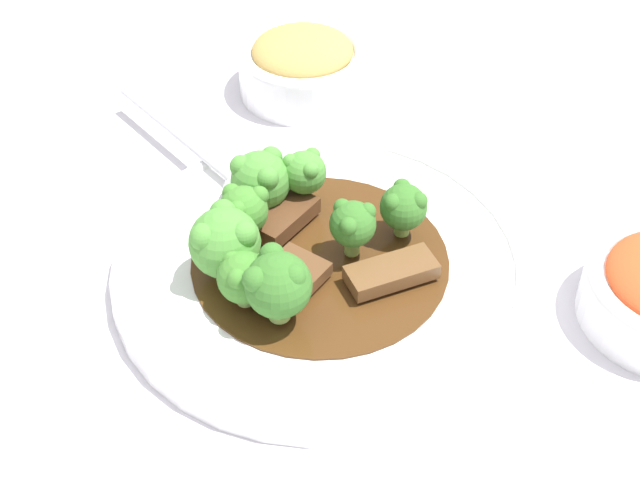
{
  "coord_description": "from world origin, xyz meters",
  "views": [
    {
      "loc": [
        0.19,
        -0.41,
        0.46
      ],
      "look_at": [
        0.0,
        0.0,
        0.03
      ],
      "focal_mm": 50.0,
      "sensor_mm": 36.0,
      "label": 1
    }
  ],
  "objects_px": {
    "broccoli_floret_2": "(304,172)",
    "broccoli_floret_5": "(261,179)",
    "beef_strip_2": "(285,218)",
    "broccoli_floret_4": "(243,210)",
    "broccoli_floret_3": "(404,206)",
    "side_bowl_appetizer": "(303,64)",
    "broccoli_floret_6": "(274,283)",
    "sauce_dish": "(35,440)",
    "beef_strip_1": "(391,272)",
    "serving_spoon": "(241,184)",
    "beef_strip_0": "(292,276)",
    "main_plate": "(320,264)",
    "broccoli_floret_7": "(353,224)",
    "broccoli_floret_1": "(244,277)",
    "broccoli_floret_0": "(225,241)"
  },
  "relations": [
    {
      "from": "broccoli_floret_2",
      "to": "broccoli_floret_5",
      "type": "height_order",
      "value": "broccoli_floret_5"
    },
    {
      "from": "beef_strip_2",
      "to": "broccoli_floret_4",
      "type": "bearing_deg",
      "value": -122.85
    },
    {
      "from": "broccoli_floret_4",
      "to": "broccoli_floret_5",
      "type": "xyz_separation_m",
      "value": [
        -0.01,
        0.04,
        -0.0
      ]
    },
    {
      "from": "broccoli_floret_3",
      "to": "side_bowl_appetizer",
      "type": "xyz_separation_m",
      "value": [
        -0.16,
        0.16,
        -0.02
      ]
    },
    {
      "from": "broccoli_floret_5",
      "to": "broccoli_floret_6",
      "type": "xyz_separation_m",
      "value": [
        0.06,
        -0.09,
        0.0
      ]
    },
    {
      "from": "broccoli_floret_6",
      "to": "sauce_dish",
      "type": "distance_m",
      "value": 0.17
    },
    {
      "from": "beef_strip_1",
      "to": "serving_spoon",
      "type": "height_order",
      "value": "serving_spoon"
    },
    {
      "from": "beef_strip_0",
      "to": "side_bowl_appetizer",
      "type": "xyz_separation_m",
      "value": [
        -0.11,
        0.24,
        0.0
      ]
    },
    {
      "from": "main_plate",
      "to": "broccoli_floret_5",
      "type": "bearing_deg",
      "value": 153.95
    },
    {
      "from": "broccoli_floret_5",
      "to": "broccoli_floret_6",
      "type": "distance_m",
      "value": 0.11
    },
    {
      "from": "broccoli_floret_4",
      "to": "broccoli_floret_7",
      "type": "height_order",
      "value": "broccoli_floret_4"
    },
    {
      "from": "broccoli_floret_6",
      "to": "serving_spoon",
      "type": "distance_m",
      "value": 0.13
    },
    {
      "from": "broccoli_floret_6",
      "to": "sauce_dish",
      "type": "bearing_deg",
      "value": -123.1
    },
    {
      "from": "broccoli_floret_1",
      "to": "broccoli_floret_4",
      "type": "xyz_separation_m",
      "value": [
        -0.03,
        0.05,
        0.01
      ]
    },
    {
      "from": "beef_strip_1",
      "to": "serving_spoon",
      "type": "distance_m",
      "value": 0.14
    },
    {
      "from": "sauce_dish",
      "to": "beef_strip_1",
      "type": "bearing_deg",
      "value": 54.0
    },
    {
      "from": "broccoli_floret_3",
      "to": "broccoli_floret_0",
      "type": "bearing_deg",
      "value": -137.1
    },
    {
      "from": "broccoli_floret_0",
      "to": "broccoli_floret_7",
      "type": "distance_m",
      "value": 0.09
    },
    {
      "from": "main_plate",
      "to": "beef_strip_0",
      "type": "distance_m",
      "value": 0.04
    },
    {
      "from": "broccoli_floret_2",
      "to": "broccoli_floret_3",
      "type": "bearing_deg",
      "value": -1.81
    },
    {
      "from": "broccoli_floret_2",
      "to": "broccoli_floret_4",
      "type": "bearing_deg",
      "value": -108.75
    },
    {
      "from": "main_plate",
      "to": "beef_strip_1",
      "type": "distance_m",
      "value": 0.06
    },
    {
      "from": "main_plate",
      "to": "serving_spoon",
      "type": "height_order",
      "value": "serving_spoon"
    },
    {
      "from": "side_bowl_appetizer",
      "to": "sauce_dish",
      "type": "height_order",
      "value": "side_bowl_appetizer"
    },
    {
      "from": "beef_strip_0",
      "to": "broccoli_floret_0",
      "type": "bearing_deg",
      "value": -166.35
    },
    {
      "from": "broccoli_floret_1",
      "to": "broccoli_floret_4",
      "type": "bearing_deg",
      "value": 118.18
    },
    {
      "from": "broccoli_floret_0",
      "to": "sauce_dish",
      "type": "distance_m",
      "value": 0.17
    },
    {
      "from": "beef_strip_1",
      "to": "broccoli_floret_2",
      "type": "bearing_deg",
      "value": 151.15
    },
    {
      "from": "broccoli_floret_1",
      "to": "broccoli_floret_7",
      "type": "distance_m",
      "value": 0.09
    },
    {
      "from": "broccoli_floret_1",
      "to": "broccoli_floret_3",
      "type": "relative_size",
      "value": 0.98
    },
    {
      "from": "beef_strip_0",
      "to": "broccoli_floret_6",
      "type": "xyz_separation_m",
      "value": [
        0.0,
        -0.03,
        0.03
      ]
    },
    {
      "from": "broccoli_floret_0",
      "to": "broccoli_floret_1",
      "type": "relative_size",
      "value": 1.29
    },
    {
      "from": "beef_strip_2",
      "to": "broccoli_floret_0",
      "type": "xyz_separation_m",
      "value": [
        -0.01,
        -0.06,
        0.02
      ]
    },
    {
      "from": "main_plate",
      "to": "broccoli_floret_3",
      "type": "relative_size",
      "value": 7.12
    },
    {
      "from": "serving_spoon",
      "to": "broccoli_floret_0",
      "type": "bearing_deg",
      "value": -67.98
    },
    {
      "from": "beef_strip_0",
      "to": "broccoli_floret_1",
      "type": "relative_size",
      "value": 1.24
    },
    {
      "from": "beef_strip_1",
      "to": "beef_strip_2",
      "type": "bearing_deg",
      "value": 168.12
    },
    {
      "from": "main_plate",
      "to": "serving_spoon",
      "type": "distance_m",
      "value": 0.1
    },
    {
      "from": "beef_strip_2",
      "to": "sauce_dish",
      "type": "relative_size",
      "value": 0.9
    },
    {
      "from": "beef_strip_2",
      "to": "beef_strip_1",
      "type": "bearing_deg",
      "value": -11.88
    },
    {
      "from": "broccoli_floret_3",
      "to": "beef_strip_1",
      "type": "bearing_deg",
      "value": -77.9
    },
    {
      "from": "broccoli_floret_1",
      "to": "broccoli_floret_0",
      "type": "bearing_deg",
      "value": 141.44
    },
    {
      "from": "main_plate",
      "to": "broccoli_floret_1",
      "type": "relative_size",
      "value": 7.25
    },
    {
      "from": "beef_strip_1",
      "to": "broccoli_floret_1",
      "type": "height_order",
      "value": "broccoli_floret_1"
    },
    {
      "from": "broccoli_floret_1",
      "to": "serving_spoon",
      "type": "bearing_deg",
      "value": 119.59
    },
    {
      "from": "main_plate",
      "to": "broccoli_floret_7",
      "type": "bearing_deg",
      "value": 33.06
    },
    {
      "from": "broccoli_floret_2",
      "to": "broccoli_floret_7",
      "type": "xyz_separation_m",
      "value": [
        0.05,
        -0.04,
        -0.0
      ]
    },
    {
      "from": "broccoli_floret_4",
      "to": "broccoli_floret_7",
      "type": "xyz_separation_m",
      "value": [
        0.07,
        0.02,
        -0.0
      ]
    },
    {
      "from": "beef_strip_0",
      "to": "beef_strip_1",
      "type": "distance_m",
      "value": 0.07
    },
    {
      "from": "broccoli_floret_5",
      "to": "serving_spoon",
      "type": "height_order",
      "value": "broccoli_floret_5"
    }
  ]
}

